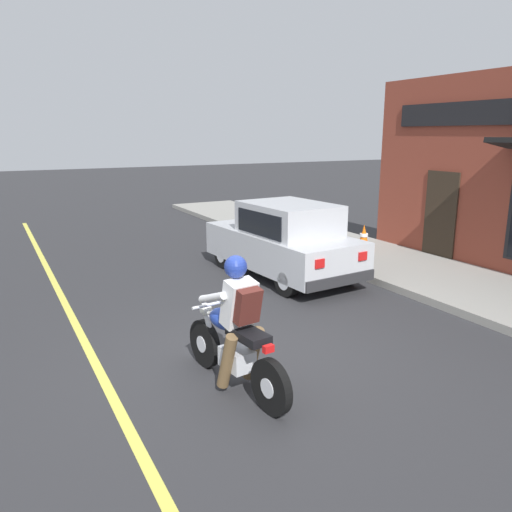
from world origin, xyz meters
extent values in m
plane|color=#2B2B2D|center=(0.00, 0.00, 0.00)|extent=(80.00, 80.00, 0.00)
cube|color=gray|center=(5.11, 3.00, 0.07)|extent=(2.60, 22.00, 0.14)
cube|color=#D1C64C|center=(-1.80, 3.00, 0.00)|extent=(0.12, 19.80, 0.01)
cube|color=#2D2319|center=(6.39, 2.63, 1.05)|extent=(0.04, 0.90, 2.10)
cylinder|color=black|center=(-0.55, 0.15, 0.31)|extent=(0.18, 0.63, 0.62)
cylinder|color=silver|center=(-0.55, 0.15, 0.31)|extent=(0.15, 0.23, 0.22)
cylinder|color=black|center=(-0.37, -1.23, 0.31)|extent=(0.18, 0.63, 0.62)
cylinder|color=silver|center=(-0.37, -1.23, 0.31)|extent=(0.15, 0.23, 0.22)
cube|color=silver|center=(-0.46, -0.59, 0.39)|extent=(0.33, 0.43, 0.24)
ellipsoid|color=#1E3899|center=(-0.49, -0.34, 0.80)|extent=(0.36, 0.55, 0.24)
cube|color=black|center=(-0.43, -0.82, 0.76)|extent=(0.33, 0.59, 0.10)
cylinder|color=silver|center=(-0.54, 0.06, 0.62)|extent=(0.11, 0.33, 0.68)
cylinder|color=silver|center=(-0.52, -0.06, 0.91)|extent=(0.56, 0.11, 0.04)
sphere|color=silver|center=(-0.55, 0.11, 0.79)|extent=(0.16, 0.16, 0.16)
cylinder|color=silver|center=(-0.25, -0.97, 0.29)|extent=(0.15, 0.56, 0.08)
cube|color=red|center=(-0.38, -1.18, 0.73)|extent=(0.13, 0.07, 0.08)
cylinder|color=brown|center=(-0.63, -0.68, 0.43)|extent=(0.18, 0.37, 0.71)
cylinder|color=brown|center=(-0.27, -0.64, 0.43)|extent=(0.18, 0.37, 0.71)
cube|color=silver|center=(-0.45, -0.64, 1.08)|extent=(0.38, 0.37, 0.57)
cylinder|color=silver|center=(-0.68, -0.43, 1.12)|extent=(0.16, 0.53, 0.26)
cylinder|color=silver|center=(-0.28, -0.38, 1.12)|extent=(0.16, 0.53, 0.26)
sphere|color=navy|center=(-0.46, -0.58, 1.49)|extent=(0.26, 0.26, 0.26)
cube|color=#4C1E19|center=(-0.43, -0.80, 1.10)|extent=(0.31, 0.27, 0.42)
cylinder|color=black|center=(1.71, 4.47, 0.30)|extent=(0.22, 0.61, 0.60)
cylinder|color=silver|center=(1.71, 4.47, 0.30)|extent=(0.22, 0.34, 0.33)
cylinder|color=black|center=(3.15, 4.57, 0.30)|extent=(0.22, 0.61, 0.60)
cylinder|color=silver|center=(3.15, 4.57, 0.30)|extent=(0.22, 0.34, 0.33)
cylinder|color=black|center=(1.88, 2.08, 0.30)|extent=(0.22, 0.61, 0.60)
cylinder|color=silver|center=(1.88, 2.08, 0.30)|extent=(0.22, 0.34, 0.33)
cylinder|color=black|center=(3.32, 2.18, 0.30)|extent=(0.22, 0.61, 0.60)
cylinder|color=silver|center=(3.32, 2.18, 0.30)|extent=(0.22, 0.34, 0.33)
cube|color=#B7BABF|center=(2.52, 3.32, 0.60)|extent=(1.90, 3.81, 0.70)
cube|color=#B7BABF|center=(2.53, 3.07, 1.24)|extent=(1.57, 2.00, 0.66)
cube|color=black|center=(2.47, 3.94, 1.19)|extent=(1.35, 0.44, 0.51)
cube|color=black|center=(1.81, 3.02, 1.22)|extent=(0.14, 1.52, 0.46)
cube|color=black|center=(3.26, 3.13, 1.22)|extent=(0.14, 1.52, 0.46)
cube|color=silver|center=(1.88, 5.14, 0.72)|extent=(0.24, 0.06, 0.14)
cube|color=red|center=(2.14, 1.43, 0.74)|extent=(0.20, 0.05, 0.16)
cube|color=silver|center=(2.89, 5.21, 0.72)|extent=(0.24, 0.06, 0.14)
cube|color=red|center=(3.16, 1.50, 0.74)|extent=(0.20, 0.05, 0.16)
cube|color=#28282B|center=(2.39, 5.15, 0.35)|extent=(1.61, 0.23, 0.20)
cube|color=#28282B|center=(2.65, 1.50, 0.35)|extent=(1.61, 0.23, 0.20)
cube|color=black|center=(5.35, 4.04, 0.16)|extent=(0.36, 0.36, 0.04)
cone|color=orange|center=(5.35, 4.04, 0.46)|extent=(0.28, 0.28, 0.56)
cylinder|color=white|center=(5.35, 4.04, 0.48)|extent=(0.20, 0.20, 0.08)
camera|label=1|loc=(-2.80, -5.39, 2.93)|focal=35.00mm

